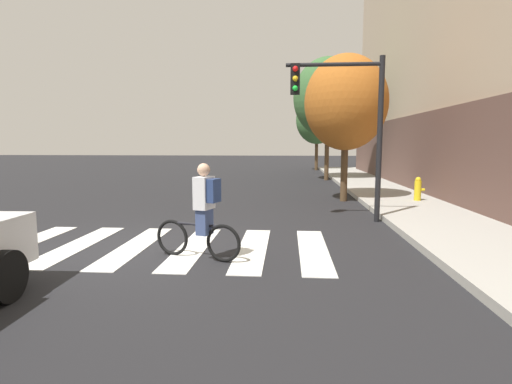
{
  "coord_description": "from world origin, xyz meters",
  "views": [
    {
      "loc": [
        2.99,
        -7.57,
        2.03
      ],
      "look_at": [
        2.3,
        1.43,
        0.94
      ],
      "focal_mm": 28.24,
      "sensor_mm": 36.0,
      "label": 1
    }
  ],
  "objects_px": {
    "traffic_light_near": "(347,110)",
    "street_tree_far": "(317,120)",
    "cyclist": "(203,212)",
    "street_tree_near": "(346,103)",
    "street_tree_mid": "(328,98)",
    "fire_hydrant": "(418,189)"
  },
  "relations": [
    {
      "from": "street_tree_far",
      "to": "cyclist",
      "type": "bearing_deg",
      "value": -98.64
    },
    {
      "from": "street_tree_mid",
      "to": "street_tree_far",
      "type": "height_order",
      "value": "street_tree_mid"
    },
    {
      "from": "fire_hydrant",
      "to": "street_tree_far",
      "type": "xyz_separation_m",
      "value": [
        -2.1,
        17.38,
        3.25
      ]
    },
    {
      "from": "street_tree_far",
      "to": "street_tree_mid",
      "type": "bearing_deg",
      "value": -90.29
    },
    {
      "from": "cyclist",
      "to": "street_tree_near",
      "type": "distance_m",
      "value": 8.65
    },
    {
      "from": "traffic_light_near",
      "to": "street_tree_near",
      "type": "height_order",
      "value": "street_tree_near"
    },
    {
      "from": "fire_hydrant",
      "to": "street_tree_near",
      "type": "relative_size",
      "value": 0.15
    },
    {
      "from": "traffic_light_near",
      "to": "street_tree_near",
      "type": "bearing_deg",
      "value": 82.66
    },
    {
      "from": "traffic_light_near",
      "to": "fire_hydrant",
      "type": "xyz_separation_m",
      "value": [
        2.81,
        3.04,
        -2.33
      ]
    },
    {
      "from": "cyclist",
      "to": "fire_hydrant",
      "type": "xyz_separation_m",
      "value": [
        5.77,
        6.78,
        -0.31
      ]
    },
    {
      "from": "cyclist",
      "to": "street_tree_mid",
      "type": "xyz_separation_m",
      "value": [
        3.63,
        15.67,
        3.65
      ]
    },
    {
      "from": "cyclist",
      "to": "street_tree_mid",
      "type": "relative_size",
      "value": 0.25
    },
    {
      "from": "street_tree_near",
      "to": "street_tree_far",
      "type": "distance_m",
      "value": 16.66
    },
    {
      "from": "cyclist",
      "to": "traffic_light_near",
      "type": "height_order",
      "value": "traffic_light_near"
    },
    {
      "from": "street_tree_mid",
      "to": "fire_hydrant",
      "type": "bearing_deg",
      "value": -76.43
    },
    {
      "from": "traffic_light_near",
      "to": "street_tree_far",
      "type": "relative_size",
      "value": 0.75
    },
    {
      "from": "cyclist",
      "to": "fire_hydrant",
      "type": "height_order",
      "value": "cyclist"
    },
    {
      "from": "traffic_light_near",
      "to": "cyclist",
      "type": "bearing_deg",
      "value": -128.44
    },
    {
      "from": "traffic_light_near",
      "to": "street_tree_far",
      "type": "bearing_deg",
      "value": 88.03
    },
    {
      "from": "cyclist",
      "to": "street_tree_mid",
      "type": "height_order",
      "value": "street_tree_mid"
    },
    {
      "from": "traffic_light_near",
      "to": "fire_hydrant",
      "type": "relative_size",
      "value": 5.38
    },
    {
      "from": "fire_hydrant",
      "to": "street_tree_far",
      "type": "distance_m",
      "value": 17.8
    }
  ]
}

